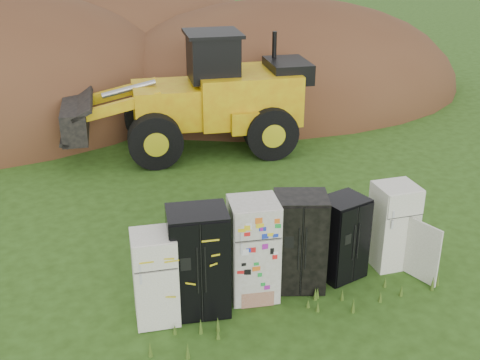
{
  "coord_description": "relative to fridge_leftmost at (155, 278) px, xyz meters",
  "views": [
    {
      "loc": [
        -4.34,
        -8.39,
        6.34
      ],
      "look_at": [
        0.03,
        2.0,
        1.39
      ],
      "focal_mm": 45.0,
      "sensor_mm": 36.0,
      "label": 1
    }
  ],
  "objects": [
    {
      "name": "fridge_leftmost",
      "position": [
        0.0,
        0.0,
        0.0
      ],
      "size": [
        0.83,
        0.81,
        1.64
      ],
      "primitive_type": null,
      "rotation": [
        0.0,
        0.0,
        -0.17
      ],
      "color": "white",
      "rests_on": "ground"
    },
    {
      "name": "fridge_sticker",
      "position": [
        1.8,
        0.02,
        0.13
      ],
      "size": [
        0.99,
        0.94,
        1.89
      ],
      "primitive_type": null,
      "rotation": [
        0.0,
        0.0,
        -0.21
      ],
      "color": "silver",
      "rests_on": "ground"
    },
    {
      "name": "fridge_black_right",
      "position": [
        3.6,
        -0.03,
        -0.01
      ],
      "size": [
        0.93,
        0.82,
        1.62
      ],
      "primitive_type": null,
      "rotation": [
        0.0,
        0.0,
        0.19
      ],
      "color": "black",
      "rests_on": "ground"
    },
    {
      "name": "ground",
      "position": [
        2.35,
        -0.01,
        -0.82
      ],
      "size": [
        120.0,
        120.0,
        0.0
      ],
      "primitive_type": "plane",
      "color": "#274412",
      "rests_on": "ground"
    },
    {
      "name": "fridge_open_door",
      "position": [
        4.73,
        -0.05,
        0.03
      ],
      "size": [
        0.84,
        0.79,
        1.7
      ],
      "primitive_type": null,
      "rotation": [
        0.0,
        0.0,
        -0.11
      ],
      "color": "white",
      "rests_on": "ground"
    },
    {
      "name": "wheel_loader",
      "position": [
        2.98,
        7.56,
        0.89
      ],
      "size": [
        7.48,
        4.12,
        3.42
      ],
      "primitive_type": null,
      "rotation": [
        0.0,
        0.0,
        -0.18
      ],
      "color": "gold",
      "rests_on": "ground"
    },
    {
      "name": "fridge_black_side",
      "position": [
        0.76,
        -0.02,
        0.14
      ],
      "size": [
        1.15,
        0.99,
        1.93
      ],
      "primitive_type": null,
      "rotation": [
        0.0,
        0.0,
        -0.21
      ],
      "color": "black",
      "rests_on": "ground"
    },
    {
      "name": "fridge_dark_mid",
      "position": [
        2.7,
        -0.02,
        0.1
      ],
      "size": [
        1.16,
        1.06,
        1.84
      ],
      "primitive_type": null,
      "rotation": [
        0.0,
        0.0,
        -0.38
      ],
      "color": "black",
      "rests_on": "ground"
    },
    {
      "name": "dirt_mound_right",
      "position": [
        8.37,
        12.33,
        -0.82
      ],
      "size": [
        14.93,
        10.95,
        7.07
      ],
      "primitive_type": "ellipsoid",
      "color": "#4C2A18",
      "rests_on": "ground"
    },
    {
      "name": "dirt_mound_back",
      "position": [
        1.59,
        17.89,
        -0.82
      ],
      "size": [
        20.0,
        13.33,
        8.14
      ],
      "primitive_type": "ellipsoid",
      "color": "#4C2A18",
      "rests_on": "ground"
    }
  ]
}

